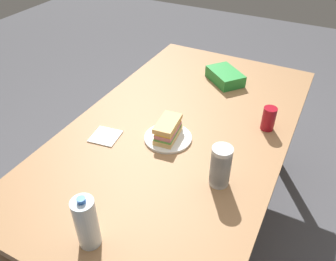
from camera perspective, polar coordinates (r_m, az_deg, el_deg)
The scene contains 9 objects.
ground_plane at distance 2.23m, azimuth 1.70°, elevation -14.82°, with size 8.00×8.00×0.00m, color #4C4C51.
dining_table at distance 1.75m, azimuth 2.10°, elevation -1.42°, with size 1.82×1.03×0.74m.
paper_plate at distance 1.62m, azimuth 0.00°, elevation -1.23°, with size 0.23×0.23×0.01m, color white.
sandwich at distance 1.60m, azimuth -0.01°, elevation 0.17°, with size 0.19×0.12×0.08m.
soda_can_red at distance 1.73m, azimuth 16.66°, elevation 1.95°, with size 0.07×0.07×0.12m, color maroon.
chip_bag at distance 2.11m, azimuth 9.62°, elevation 9.02°, with size 0.23×0.15×0.07m, color #268C38.
water_bottle_tall at distance 1.18m, azimuth -13.63°, elevation -14.90°, with size 0.08×0.08×0.22m.
plastic_cup_stack at distance 1.37m, azimuth 8.88°, elevation -5.97°, with size 0.08×0.08×0.18m.
paper_napkin at distance 1.67m, azimuth -10.53°, elevation -0.96°, with size 0.13×0.13×0.01m, color white.
Camera 1 is at (-1.24, -0.57, 1.76)m, focal length 36.03 mm.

